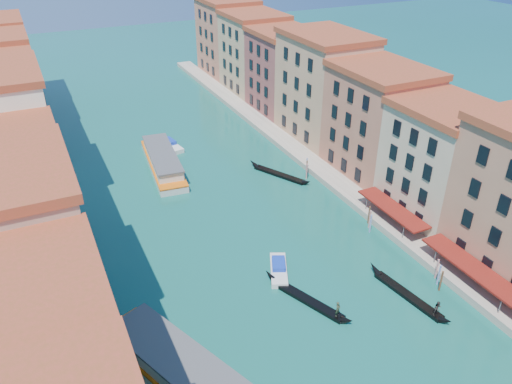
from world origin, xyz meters
The scene contains 12 objects.
left_bank_palazzos centered at (-26.00, 64.68, 9.71)m, with size 12.80×128.40×21.00m.
right_bank_palazzos centered at (30.00, 65.00, 9.75)m, with size 12.80×128.40×21.00m.
quay centered at (22.00, 65.00, 0.50)m, with size 4.00×140.00×1.00m, color gray.
restaurant_awnings centered at (22.19, 23.00, 2.99)m, with size 3.20×44.55×3.12m.
mooring_poles_right centered at (19.10, 28.80, 1.30)m, with size 1.44×54.24×3.20m.
vaporetto_near centered at (-13.90, 24.76, 1.53)m, with size 13.67×23.11×3.40m.
vaporetto_far centered at (-2.64, 71.65, 1.40)m, with size 6.80×21.23×3.10m.
gondola_fore centered at (2.87, 30.23, 0.45)m, with size 6.04×12.74×2.67m.
gondola_right centered at (14.24, 25.43, 0.50)m, with size 2.87×12.99×2.59m.
gondola_far centered at (14.70, 60.24, 0.39)m, with size 7.02×12.28×1.89m.
motorboat_mid centered at (2.40, 36.58, 0.52)m, with size 4.58×6.75×1.34m.
motorboat_far centered at (1.03, 79.71, 0.59)m, with size 3.57×7.57×1.51m.
Camera 1 is at (-21.92, -7.92, 40.68)m, focal length 35.00 mm.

